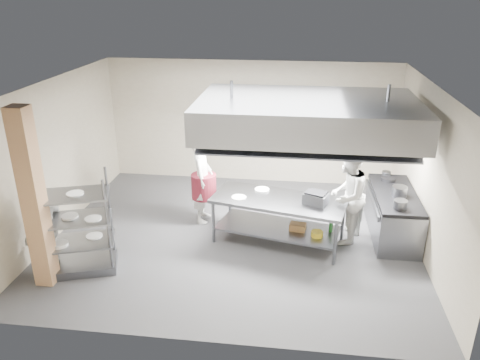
# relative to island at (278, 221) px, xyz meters

# --- Properties ---
(floor) EXTENTS (7.00, 7.00, 0.00)m
(floor) POSITION_rel_island_xyz_m (-0.85, 0.09, -0.46)
(floor) COLOR #28282A
(floor) RESTS_ON ground
(ceiling) EXTENTS (7.00, 7.00, 0.00)m
(ceiling) POSITION_rel_island_xyz_m (-0.85, 0.09, 2.54)
(ceiling) COLOR silver
(ceiling) RESTS_ON wall_back
(wall_back) EXTENTS (7.00, 0.00, 7.00)m
(wall_back) POSITION_rel_island_xyz_m (-0.85, 3.09, 1.04)
(wall_back) COLOR tan
(wall_back) RESTS_ON ground
(wall_left) EXTENTS (0.00, 6.00, 6.00)m
(wall_left) POSITION_rel_island_xyz_m (-4.35, 0.09, 1.04)
(wall_left) COLOR tan
(wall_left) RESTS_ON ground
(wall_right) EXTENTS (0.00, 6.00, 6.00)m
(wall_right) POSITION_rel_island_xyz_m (2.65, 0.09, 1.04)
(wall_right) COLOR tan
(wall_right) RESTS_ON ground
(column) EXTENTS (0.30, 0.30, 3.00)m
(column) POSITION_rel_island_xyz_m (-3.75, -1.81, 1.04)
(column) COLOR tan
(column) RESTS_ON floor
(exhaust_hood) EXTENTS (4.00, 2.50, 0.60)m
(exhaust_hood) POSITION_rel_island_xyz_m (0.45, 0.49, 1.94)
(exhaust_hood) COLOR gray
(exhaust_hood) RESTS_ON ceiling
(hood_strip_a) EXTENTS (1.60, 0.12, 0.04)m
(hood_strip_a) POSITION_rel_island_xyz_m (-0.45, 0.49, 1.62)
(hood_strip_a) COLOR white
(hood_strip_a) RESTS_ON exhaust_hood
(hood_strip_b) EXTENTS (1.60, 0.12, 0.04)m
(hood_strip_b) POSITION_rel_island_xyz_m (1.35, 0.49, 1.62)
(hood_strip_b) COLOR white
(hood_strip_b) RESTS_ON exhaust_hood
(wall_shelf) EXTENTS (1.50, 0.28, 0.04)m
(wall_shelf) POSITION_rel_island_xyz_m (0.95, 2.93, 1.04)
(wall_shelf) COLOR gray
(wall_shelf) RESTS_ON wall_back
(island) EXTENTS (2.64, 1.56, 0.91)m
(island) POSITION_rel_island_xyz_m (0.00, 0.00, 0.00)
(island) COLOR slate
(island) RESTS_ON floor
(island_worktop) EXTENTS (2.64, 1.56, 0.06)m
(island_worktop) POSITION_rel_island_xyz_m (0.00, 0.00, 0.42)
(island_worktop) COLOR gray
(island_worktop) RESTS_ON island
(island_undershelf) EXTENTS (2.43, 1.41, 0.04)m
(island_undershelf) POSITION_rel_island_xyz_m (0.00, 0.00, -0.16)
(island_undershelf) COLOR slate
(island_undershelf) RESTS_ON island
(pass_rack) EXTENTS (1.33, 1.02, 1.76)m
(pass_rack) POSITION_rel_island_xyz_m (-3.35, -1.37, 0.43)
(pass_rack) COLOR slate
(pass_rack) RESTS_ON floor
(cooking_range) EXTENTS (0.80, 2.00, 0.84)m
(cooking_range) POSITION_rel_island_xyz_m (2.23, 0.59, -0.04)
(cooking_range) COLOR gray
(cooking_range) RESTS_ON floor
(range_top) EXTENTS (0.78, 1.96, 0.06)m
(range_top) POSITION_rel_island_xyz_m (2.23, 0.59, 0.41)
(range_top) COLOR black
(range_top) RESTS_ON cooking_range
(chef_head) EXTENTS (0.48, 0.69, 1.84)m
(chef_head) POSITION_rel_island_xyz_m (-1.61, 0.75, 0.46)
(chef_head) COLOR white
(chef_head) RESTS_ON floor
(chef_line) EXTENTS (1.02, 1.13, 1.89)m
(chef_line) POSITION_rel_island_xyz_m (1.26, 0.22, 0.49)
(chef_line) COLOR white
(chef_line) RESTS_ON floor
(chef_plating) EXTENTS (0.54, 1.00, 1.61)m
(chef_plating) POSITION_rel_island_xyz_m (-3.85, -1.48, 0.35)
(chef_plating) COLOR silver
(chef_plating) RESTS_ON floor
(griddle) EXTENTS (0.50, 0.46, 0.20)m
(griddle) POSITION_rel_island_xyz_m (0.67, -0.10, 0.56)
(griddle) COLOR slate
(griddle) RESTS_ON island_worktop
(wicker_basket) EXTENTS (0.33, 0.25, 0.13)m
(wicker_basket) POSITION_rel_island_xyz_m (0.38, -0.07, -0.07)
(wicker_basket) COLOR brown
(wicker_basket) RESTS_ON island_undershelf
(stockpot) EXTENTS (0.28, 0.28, 0.20)m
(stockpot) POSITION_rel_island_xyz_m (2.26, 0.44, 0.54)
(stockpot) COLOR gray
(stockpot) RESTS_ON range_top
(plate_stack) EXTENTS (0.28, 0.28, 0.05)m
(plate_stack) POSITION_rel_island_xyz_m (-3.35, -1.37, 0.11)
(plate_stack) COLOR white
(plate_stack) RESTS_ON pass_rack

